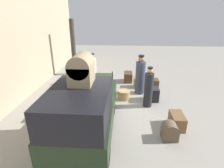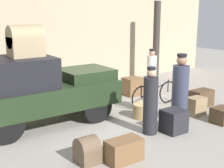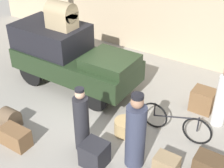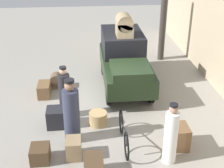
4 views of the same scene
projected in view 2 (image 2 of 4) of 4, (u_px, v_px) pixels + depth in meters
ground_plane at (110, 121)px, 8.26m from camera, size 30.00×30.00×0.00m
station_building_facade at (45, 28)px, 10.99m from camera, size 16.00×0.15×4.50m
canopy_pillar_right at (156, 43)px, 12.35m from camera, size 0.27×0.27×3.21m
truck at (35, 88)px, 7.74m from camera, size 3.79×1.56×1.79m
bicycle at (155, 94)px, 9.50m from camera, size 1.81×0.04×0.76m
wicker_basket at (142, 111)px, 8.49m from camera, size 0.52×0.52×0.39m
porter_with_bicycle at (150, 103)px, 7.30m from camera, size 0.34×0.34×1.61m
conductor_in_dark_uniform at (151, 74)px, 10.64m from camera, size 0.33×0.33×1.60m
porter_lifting_near_truck at (180, 91)px, 8.15m from camera, size 0.43×0.43×1.79m
suitcase_small_leather at (133, 86)px, 10.73m from camera, size 0.59×0.53×0.61m
trunk_large_brown at (222, 115)px, 8.11m from camera, size 0.51×0.46×0.40m
trunk_wicker_pale at (124, 150)px, 6.04m from camera, size 0.71×0.40×0.45m
trunk_barrel_dark at (87, 151)px, 6.00m from camera, size 0.40×0.46×0.53m
suitcase_black_upright at (196, 106)px, 8.71m from camera, size 0.49×0.37×0.51m
trunk_umber_medium at (201, 98)px, 9.51m from camera, size 0.69×0.44×0.50m
suitcase_tan_flat at (174, 121)px, 7.49m from camera, size 0.53×0.50×0.55m
trunk_on_truck_roof at (25, 41)px, 7.37m from camera, size 0.78×0.55×0.75m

